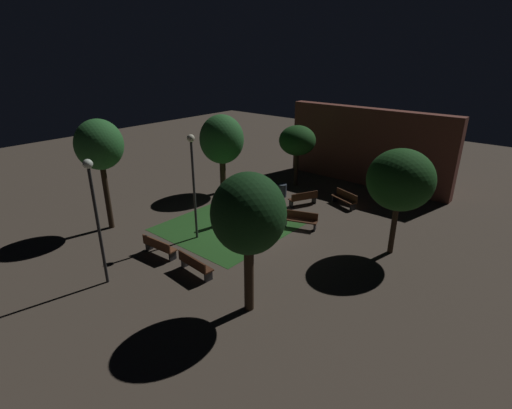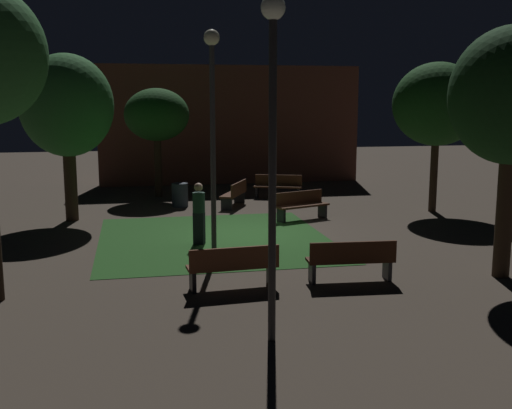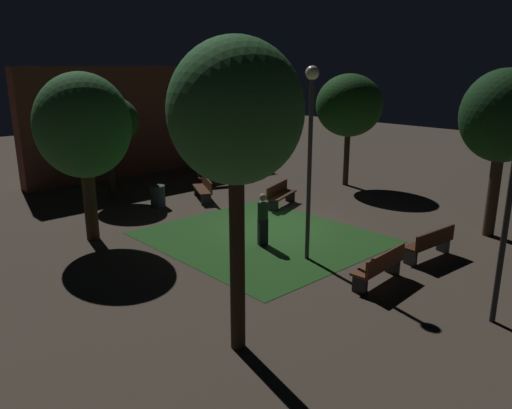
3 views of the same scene
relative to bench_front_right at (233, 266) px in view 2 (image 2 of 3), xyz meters
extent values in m
plane|color=#473D33|center=(1.23, 4.96, -0.48)|extent=(60.00, 60.00, 0.00)
cube|color=#23511E|center=(0.21, 4.51, -0.48)|extent=(6.09, 6.70, 0.01)
cube|color=brown|center=(-0.01, 0.07, -0.03)|extent=(1.83, 0.61, 0.06)
cube|color=brown|center=(0.01, -0.13, 0.20)|extent=(1.80, 0.19, 0.40)
cube|color=black|center=(-0.80, 0.02, -0.27)|extent=(0.11, 0.39, 0.42)
cube|color=black|center=(0.79, 0.13, -0.27)|extent=(0.11, 0.39, 0.42)
cube|color=#422314|center=(2.46, 0.07, -0.03)|extent=(1.83, 0.61, 0.06)
cube|color=#422314|center=(2.45, -0.13, 0.20)|extent=(1.80, 0.19, 0.40)
cube|color=#2D2D33|center=(1.66, 0.13, -0.27)|extent=(0.11, 0.39, 0.42)
cube|color=#2D2D33|center=(3.26, 0.02, -0.27)|extent=(0.11, 0.39, 0.42)
cube|color=#422314|center=(1.55, 9.45, -0.03)|extent=(1.21, 1.83, 0.06)
cube|color=#422314|center=(1.74, 9.36, 0.20)|extent=(0.84, 1.65, 0.40)
cube|color=black|center=(1.21, 8.73, -0.27)|extent=(0.38, 0.24, 0.42)
cube|color=black|center=(1.90, 10.17, -0.27)|extent=(0.38, 0.24, 0.42)
cube|color=#422314|center=(3.28, 6.62, -0.03)|extent=(1.85, 1.08, 0.06)
cube|color=#422314|center=(3.21, 6.82, 0.20)|extent=(1.71, 0.69, 0.40)
cube|color=black|center=(4.03, 6.90, -0.27)|extent=(0.21, 0.39, 0.42)
cube|color=black|center=(2.53, 6.34, -0.27)|extent=(0.21, 0.39, 0.42)
cube|color=#512D19|center=(3.53, 10.94, -0.03)|extent=(1.85, 1.08, 0.06)
cube|color=#512D19|center=(3.60, 11.13, 0.20)|extent=(1.71, 0.69, 0.40)
cube|color=black|center=(4.27, 10.66, -0.27)|extent=(0.21, 0.39, 0.42)
cube|color=black|center=(2.78, 11.21, -0.27)|extent=(0.21, 0.39, 0.42)
cylinder|color=#38281C|center=(-3.78, 7.98, 0.91)|extent=(0.39, 0.39, 2.78)
ellipsoid|color=#28662D|center=(-3.78, 7.98, 3.07)|extent=(2.81, 2.81, 3.11)
cylinder|color=#38281C|center=(7.99, 7.19, 0.91)|extent=(0.25, 0.25, 2.78)
ellipsoid|color=#194719|center=(7.99, 7.19, 3.10)|extent=(2.91, 2.91, 2.72)
cylinder|color=#38281C|center=(5.72, -0.25, 1.07)|extent=(0.35, 0.35, 3.09)
cylinder|color=#2D2116|center=(-0.92, 12.25, 0.76)|extent=(0.28, 0.28, 2.48)
ellipsoid|color=#194719|center=(-0.92, 12.25, 2.68)|extent=(2.47, 2.47, 2.00)
cylinder|color=#333338|center=(-0.07, 2.35, 1.98)|extent=(0.12, 0.12, 4.92)
sphere|color=#F2EDCC|center=(-0.07, 2.35, 4.59)|extent=(0.36, 0.36, 0.36)
cylinder|color=black|center=(0.16, -2.71, 1.95)|extent=(0.12, 0.12, 4.86)
sphere|color=white|center=(0.16, -2.71, 4.53)|extent=(0.36, 0.36, 0.36)
cylinder|color=#2D3842|center=(-0.28, 9.82, -0.07)|extent=(0.57, 0.57, 0.83)
cube|color=black|center=(-0.24, 3.98, -0.06)|extent=(0.34, 0.30, 0.84)
cylinder|color=#233D33|center=(-0.24, 3.98, 0.62)|extent=(0.32, 0.32, 0.52)
sphere|color=tan|center=(-0.24, 3.98, 1.02)|extent=(0.22, 0.22, 0.22)
cube|color=brown|center=(2.51, 15.73, 2.13)|extent=(11.66, 0.80, 5.23)
camera|label=1|loc=(13.47, -9.00, 8.38)|focal=26.99mm
camera|label=2|loc=(-1.88, -11.55, 3.22)|focal=42.94mm
camera|label=3|loc=(-9.94, -6.26, 4.76)|focal=34.67mm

